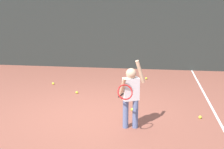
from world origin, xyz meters
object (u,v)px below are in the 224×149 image
(tennis_ball_1, at_px, (77,92))
(tennis_ball_3, at_px, (132,110))
(tennis_ball_5, at_px, (146,78))
(tennis_player, at_px, (131,93))
(tennis_ball_0, at_px, (200,117))
(tennis_ball_2, at_px, (53,84))

(tennis_ball_1, xyz_separation_m, tennis_ball_3, (1.57, -1.09, 0.00))
(tennis_ball_1, relative_size, tennis_ball_5, 1.00)
(tennis_ball_3, bearing_deg, tennis_player, -88.93)
(tennis_ball_0, bearing_deg, tennis_ball_3, 169.77)
(tennis_ball_1, xyz_separation_m, tennis_ball_5, (1.82, 1.72, 0.00))
(tennis_ball_2, bearing_deg, tennis_ball_1, -39.78)
(tennis_player, xyz_separation_m, tennis_ball_2, (-2.50, 2.78, -0.69))
(tennis_player, distance_m, tennis_ball_1, 2.67)
(tennis_player, xyz_separation_m, tennis_ball_5, (0.23, 3.75, -0.69))
(tennis_ball_0, height_order, tennis_ball_5, same)
(tennis_player, bearing_deg, tennis_ball_1, 102.26)
(tennis_ball_1, distance_m, tennis_ball_2, 1.18)
(tennis_ball_0, relative_size, tennis_ball_1, 1.00)
(tennis_player, distance_m, tennis_ball_5, 3.82)
(tennis_ball_1, bearing_deg, tennis_player, -51.92)
(tennis_ball_1, distance_m, tennis_ball_5, 2.51)
(tennis_ball_0, height_order, tennis_ball_1, same)
(tennis_ball_3, bearing_deg, tennis_ball_2, 143.32)
(tennis_ball_2, distance_m, tennis_ball_3, 3.09)
(tennis_player, height_order, tennis_ball_2, tennis_player)
(tennis_ball_5, bearing_deg, tennis_ball_1, -136.56)
(tennis_player, bearing_deg, tennis_ball_2, 106.08)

